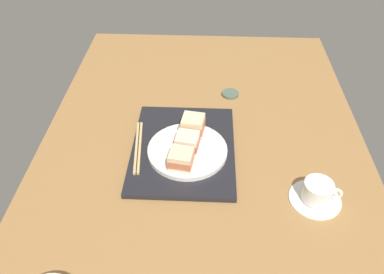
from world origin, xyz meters
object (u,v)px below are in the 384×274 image
Objects in this scene: sandwich_near at (193,126)px; sandwich_far at (181,159)px; chopsticks_pair at (138,147)px; sandwich_plate at (187,150)px; coffee_cup at (317,193)px; small_sauce_dish at (230,94)px; sandwich_middle at (187,142)px.

sandwich_near is 1.01× the size of sandwich_far.
sandwich_plate is at bearing 84.90° from chopsticks_pair.
chopsticks_pair is 52.02cm from coffee_cup.
coffee_cup is (8.06, 36.00, -2.94)cm from sandwich_far.
small_sauce_dish is at bearing 137.24° from chopsticks_pair.
sandwich_middle is 7.01cm from sandwich_far.
sandwich_middle is at bearing 84.90° from chopsticks_pair.
sandwich_middle reaches higher than small_sauce_dish.
sandwich_near is 7.03cm from sandwich_middle.
sandwich_near is at bearing -123.22° from coffee_cup.
coffee_cup reaches higher than sandwich_plate.
sandwich_middle is (0.00, 0.00, 3.26)cm from sandwich_plate.
coffee_cup is (21.82, 33.32, -3.49)cm from sandwich_near.
sandwich_near is at bearing 169.00° from sandwich_far.
sandwich_near is 0.54× the size of coffee_cup.
sandwich_near is at bearing 109.08° from chopsticks_pair.
sandwich_middle is 35.11cm from small_sauce_dish.
sandwich_far is 37.01cm from coffee_cup.
sandwich_near reaches higher than sandwich_plate.
sandwich_far is at bearing -102.61° from coffee_cup.
sandwich_plate is at bearing -113.31° from coffee_cup.
sandwich_middle is 1.02× the size of sandwich_far.
sandwich_near is (-6.88, 1.34, 3.79)cm from sandwich_plate.
sandwich_middle and sandwich_far have the same top height.
sandwich_near is 28.48cm from small_sauce_dish.
chopsticks_pair is (-8.20, -13.42, -3.61)cm from sandwich_far.
sandwich_middle is 0.34× the size of chopsticks_pair.
sandwich_far is 1.23× the size of small_sauce_dish.
chopsticks_pair is at bearing -70.92° from sandwich_near.
sandwich_plate is 34.79cm from small_sauce_dish.
sandwich_middle reaches higher than sandwich_plate.
sandwich_near is 0.99× the size of sandwich_middle.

